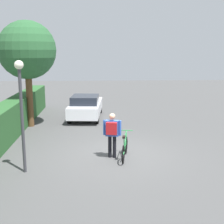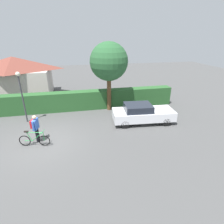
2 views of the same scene
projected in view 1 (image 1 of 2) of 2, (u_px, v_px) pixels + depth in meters
The scene contains 6 objects.
ground_plane at pixel (117, 154), 11.62m from camera, with size 60.00×60.00×0.00m, color #474747.
parked_car_near at pixel (86, 106), 17.77m from camera, with size 4.40×2.03×1.38m.
bicycle at pixel (125, 148), 11.11m from camera, with size 1.73×0.55×0.94m.
person_rider at pixel (112, 131), 11.02m from camera, with size 0.42×0.66×1.67m.
street_lamp at pixel (21, 100), 9.41m from camera, with size 0.28×0.28×3.60m.
tree_kerbside at pixel (27, 51), 15.19m from camera, with size 2.93×2.93×5.41m.
Camera 1 is at (-11.05, 0.83, 3.86)m, focal length 48.50 mm.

